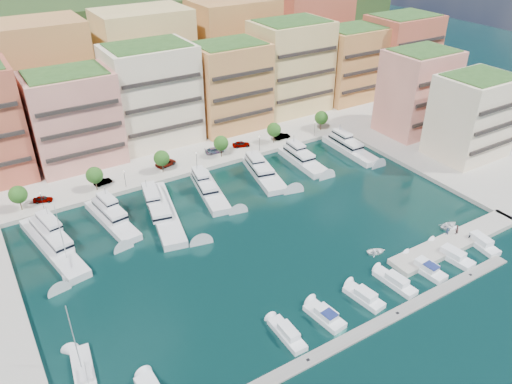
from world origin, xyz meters
The scene contains 55 objects.
ground centered at (0.00, 0.00, 0.00)m, with size 400.00×400.00×0.00m, color black.
north_quay centered at (0.00, 62.00, 0.00)m, with size 220.00×64.00×2.00m, color #9E998E.
east_quay centered at (62.00, -8.00, 0.00)m, with size 34.00×76.00×2.00m, color #9E998E.
hillside centered at (0.00, 110.00, 0.00)m, with size 240.00×40.00×58.00m, color #233E19.
south_pontoon centered at (-3.00, -30.00, 0.00)m, with size 72.00×2.20×0.35m, color gray.
finger_pier centered at (30.00, -22.00, 0.00)m, with size 32.00×5.00×2.00m, color #9E998E.
apartment_2 centered at (-23.00, 49.99, 12.31)m, with size 20.00×15.50×22.80m.
apartment_3 centered at (-2.00, 51.99, 13.81)m, with size 22.00×16.50×25.80m.
apartment_4 centered at (20.00, 49.99, 12.81)m, with size 20.00×15.50×23.80m.
apartment_5 centered at (42.00, 51.99, 14.31)m, with size 22.00×16.50×26.80m.
apartment_6 centered at (64.00, 49.99, 12.31)m, with size 20.00×15.50×22.80m.
apartment_7 centered at (84.00, 47.99, 13.31)m, with size 22.00×16.50×24.80m.
apartment_east_a centered at (62.00, 19.99, 12.31)m, with size 18.00×14.50×22.80m.
apartment_east_b centered at (62.00, 1.99, 11.31)m, with size 18.00×14.50×20.80m.
backblock_1 centered at (-25.00, 74.00, 16.00)m, with size 26.00×18.00×30.00m, color #C47A49.
backblock_2 centered at (5.00, 74.00, 16.00)m, with size 26.00×18.00×30.00m, color #F0CC7F.
backblock_3 centered at (35.00, 74.00, 16.00)m, with size 26.00×18.00×30.00m, color #D1904C.
backblock_4 centered at (65.00, 74.00, 16.00)m, with size 26.00×18.00×30.00m, color #C25240.
tree_0 centered at (-40.00, 33.50, 4.74)m, with size 3.80×3.80×5.65m.
tree_1 centered at (-24.00, 33.50, 4.74)m, with size 3.80×3.80×5.65m.
tree_2 centered at (-8.00, 33.50, 4.74)m, with size 3.80×3.80×5.65m.
tree_3 centered at (8.00, 33.50, 4.74)m, with size 3.80×3.80×5.65m.
tree_4 centered at (24.00, 33.50, 4.74)m, with size 3.80×3.80×5.65m.
tree_5 centered at (40.00, 33.50, 4.74)m, with size 3.80×3.80×5.65m.
lamppost_0 centered at (-36.00, 31.20, 3.83)m, with size 0.30×0.30×4.20m.
lamppost_1 centered at (-18.00, 31.20, 3.83)m, with size 0.30×0.30×4.20m.
lamppost_2 centered at (0.00, 31.20, 3.83)m, with size 0.30×0.30×4.20m.
lamppost_3 centered at (18.00, 31.20, 3.83)m, with size 0.30×0.30×4.20m.
lamppost_4 centered at (36.00, 31.20, 3.83)m, with size 0.30×0.30×4.20m.
yacht_0 centered at (-37.34, 17.89, 1.21)m, with size 8.25×24.61×7.30m.
yacht_1 centered at (-24.93, 20.53, 1.09)m, with size 6.58×18.78×7.30m.
yacht_2 centered at (-14.86, 17.69, 1.21)m, with size 9.62×25.13×7.30m.
yacht_3 centered at (-2.45, 20.42, 1.21)m, with size 7.66×19.20×7.30m.
yacht_4 centered at (12.39, 20.65, 1.09)m, with size 8.65×18.77×7.30m.
yacht_5 centered at (24.38, 21.43, 1.21)m, with size 5.42×16.74×7.30m.
yacht_6 centered at (38.98, 20.40, 1.21)m, with size 5.27×18.95×7.30m.
cruiser_3 centered at (-11.89, -24.59, 0.55)m, with size 2.48×7.82×2.55m.
cruiser_4 centered at (-4.59, -24.59, 0.57)m, with size 3.66×7.45×2.66m.
cruiser_5 centered at (3.76, -24.58, 0.55)m, with size 3.57×7.51×2.55m.
cruiser_6 centered at (10.90, -24.59, 0.55)m, with size 3.08×8.35×2.55m.
cruiser_7 centered at (18.19, -24.61, 0.57)m, with size 3.42×8.47×2.66m.
cruiser_8 centered at (25.29, -24.60, 0.55)m, with size 3.73×9.07×2.55m.
cruiser_9 centered at (33.22, -24.60, 0.55)m, with size 3.82×9.26×2.55m.
sailboat_2 centered at (-35.98, 10.66, 0.32)m, with size 4.19×8.98×13.20m.
sailboat_0 centered at (-40.33, -15.40, 0.31)m, with size 4.02×10.45×13.20m.
tender_2 centered at (33.18, -17.63, 0.42)m, with size 2.90×4.06×0.84m, color white.
tender_0 centered at (14.48, -16.23, 0.37)m, with size 2.57×3.60×0.74m, color white.
car_0 centered at (-35.47, 34.49, 1.68)m, with size 1.61×4.01×1.36m, color gray.
car_1 centered at (-22.10, 35.25, 1.68)m, with size 1.43×4.11×1.35m, color gray.
car_2 centered at (-6.04, 36.25, 1.74)m, with size 2.45×5.32×1.48m, color gray.
car_3 centered at (7.50, 36.24, 1.75)m, with size 2.09×5.15×1.49m, color gray.
car_4 centered at (15.18, 35.85, 1.78)m, with size 1.84×4.58×1.56m, color gray.
car_5 centered at (27.41, 34.38, 1.73)m, with size 1.55×4.44×1.46m, color gray.
person_0 centered at (29.34, -20.03, 1.85)m, with size 0.62×0.41×1.71m, color #283650.
person_1 centered at (31.18, -20.71, 1.98)m, with size 0.95×0.74×1.96m, color #4E322F.
Camera 1 is at (-44.59, -68.36, 58.19)m, focal length 35.00 mm.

